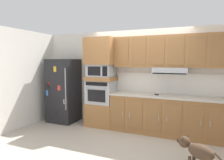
{
  "coord_description": "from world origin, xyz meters",
  "views": [
    {
      "loc": [
        1.3,
        -3.88,
        1.71
      ],
      "look_at": [
        -0.56,
        0.54,
        1.25
      ],
      "focal_mm": 31.59,
      "sensor_mm": 36.0,
      "label": 1
    }
  ],
  "objects_px": {
    "refrigerator": "(64,90)",
    "microwave": "(101,71)",
    "screwdriver": "(157,94)",
    "built_in_oven": "(101,92)",
    "dog": "(197,151)"
  },
  "relations": [
    {
      "from": "refrigerator",
      "to": "dog",
      "type": "bearing_deg",
      "value": -21.67
    },
    {
      "from": "screwdriver",
      "to": "refrigerator",
      "type": "bearing_deg",
      "value": -179.56
    },
    {
      "from": "dog",
      "to": "built_in_oven",
      "type": "bearing_deg",
      "value": -1.63
    },
    {
      "from": "microwave",
      "to": "refrigerator",
      "type": "bearing_deg",
      "value": -176.63
    },
    {
      "from": "built_in_oven",
      "to": "dog",
      "type": "distance_m",
      "value": 2.8
    },
    {
      "from": "built_in_oven",
      "to": "microwave",
      "type": "distance_m",
      "value": 0.56
    },
    {
      "from": "refrigerator",
      "to": "microwave",
      "type": "bearing_deg",
      "value": 3.37
    },
    {
      "from": "refrigerator",
      "to": "microwave",
      "type": "distance_m",
      "value": 1.29
    },
    {
      "from": "built_in_oven",
      "to": "microwave",
      "type": "relative_size",
      "value": 1.09
    },
    {
      "from": "microwave",
      "to": "built_in_oven",
      "type": "bearing_deg",
      "value": 179.23
    },
    {
      "from": "refrigerator",
      "to": "screwdriver",
      "type": "xyz_separation_m",
      "value": [
        2.61,
        0.02,
        0.05
      ]
    },
    {
      "from": "microwave",
      "to": "dog",
      "type": "bearing_deg",
      "value": -31.92
    },
    {
      "from": "microwave",
      "to": "screwdriver",
      "type": "xyz_separation_m",
      "value": [
        1.46,
        -0.05,
        -0.53
      ]
    },
    {
      "from": "microwave",
      "to": "dog",
      "type": "distance_m",
      "value": 2.96
    },
    {
      "from": "built_in_oven",
      "to": "screwdriver",
      "type": "relative_size",
      "value": 4.33
    }
  ]
}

